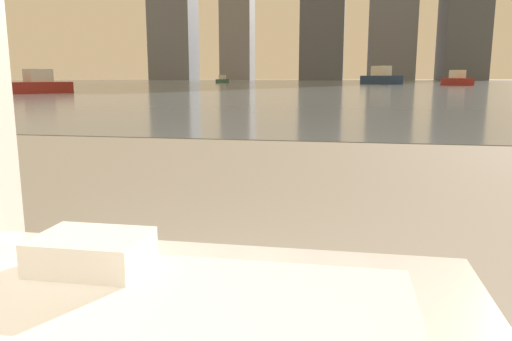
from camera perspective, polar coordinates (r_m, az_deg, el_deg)
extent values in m
cube|color=white|center=(1.27, -18.23, -9.63)|extent=(0.26, 0.19, 0.04)
cube|color=white|center=(1.26, -18.34, -7.92)|extent=(0.26, 0.19, 0.04)
cube|color=slate|center=(62.28, 9.86, 9.73)|extent=(180.00, 110.00, 0.01)
cube|color=#335647|center=(69.75, -3.86, 10.16)|extent=(1.20, 2.96, 0.51)
cube|color=silver|center=(69.74, -3.87, 10.61)|extent=(0.80, 1.13, 0.58)
cube|color=maroon|center=(55.50, 21.98, 9.39)|extent=(2.56, 4.33, 0.72)
cube|color=silver|center=(55.50, 22.03, 10.18)|extent=(1.43, 1.77, 0.82)
cube|color=maroon|center=(30.27, -23.54, 8.68)|extent=(2.63, 3.67, 0.61)
cube|color=silver|center=(30.26, -23.64, 9.92)|extent=(1.37, 1.56, 0.70)
cube|color=navy|center=(60.24, 14.07, 10.01)|extent=(4.62, 5.73, 0.98)
cube|color=silver|center=(60.24, 14.12, 11.00)|extent=(2.30, 2.51, 1.12)
cube|color=slate|center=(126.16, -9.48, 17.18)|extent=(10.12, 8.64, 30.78)
cube|color=#4C515B|center=(121.62, 22.76, 16.71)|extent=(8.85, 13.44, 30.53)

